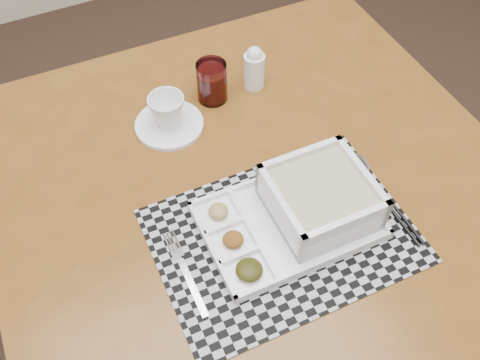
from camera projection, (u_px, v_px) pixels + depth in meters
name	position (u px, v px, depth m)	size (l,w,h in m)	color
dining_table	(257.00, 207.00, 1.13)	(1.06, 1.06, 0.78)	#5D3110
placemat	(283.00, 235.00, 0.99)	(0.47, 0.34, 0.00)	#98989F
serving_tray	(310.00, 206.00, 0.99)	(0.32, 0.23, 0.09)	white
fork	(185.00, 270.00, 0.95)	(0.02, 0.19, 0.00)	silver
spoon	(363.00, 167.00, 1.09)	(0.04, 0.18, 0.01)	silver
chopsticks	(384.00, 197.00, 1.04)	(0.02, 0.24, 0.01)	black
saucer	(169.00, 125.00, 1.17)	(0.15, 0.15, 0.01)	white
cup	(167.00, 111.00, 1.13)	(0.08, 0.08, 0.07)	white
juice_glass	(212.00, 83.00, 1.19)	(0.07, 0.07, 0.10)	white
creamer_bottle	(254.00, 68.00, 1.21)	(0.05, 0.05, 0.11)	white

